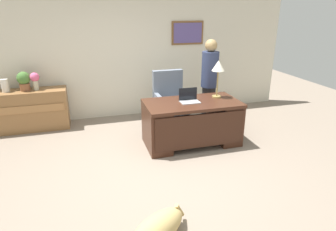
{
  "coord_description": "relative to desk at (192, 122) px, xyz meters",
  "views": [
    {
      "loc": [
        -0.96,
        -3.63,
        2.28
      ],
      "look_at": [
        0.17,
        0.3,
        0.75
      ],
      "focal_mm": 31.34,
      "sensor_mm": 36.0,
      "label": 1
    }
  ],
  "objects": [
    {
      "name": "dog_lying",
      "position": [
        -1.18,
        -2.09,
        -0.26
      ],
      "size": [
        0.8,
        0.66,
        0.3
      ],
      "color": "tan",
      "rests_on": "ground_plane"
    },
    {
      "name": "back_wall",
      "position": [
        -0.73,
        1.84,
        0.94
      ],
      "size": [
        7.0,
        0.16,
        2.7
      ],
      "color": "beige",
      "rests_on": "ground_plane"
    },
    {
      "name": "armchair",
      "position": [
        -0.12,
        0.94,
        0.08
      ],
      "size": [
        0.6,
        0.59,
        1.1
      ],
      "color": "slate",
      "rests_on": "ground_plane"
    },
    {
      "name": "laptop",
      "position": [
        -0.05,
        0.05,
        0.41
      ],
      "size": [
        0.32,
        0.22,
        0.22
      ],
      "color": "#B2B5BA",
      "rests_on": "desk"
    },
    {
      "name": "vase_empty",
      "position": [
        -3.13,
        1.49,
        0.49
      ],
      "size": [
        0.13,
        0.13,
        0.24
      ],
      "primitive_type": "cylinder",
      "color": "silver",
      "rests_on": "credenza"
    },
    {
      "name": "ground_plane",
      "position": [
        -0.74,
        -0.76,
        -0.41
      ],
      "size": [
        12.0,
        12.0,
        0.0
      ],
      "primitive_type": "plane",
      "color": "gray"
    },
    {
      "name": "potted_plant",
      "position": [
        -2.8,
        1.49,
        0.57
      ],
      "size": [
        0.24,
        0.24,
        0.36
      ],
      "color": "brown",
      "rests_on": "credenza"
    },
    {
      "name": "credenza",
      "position": [
        -2.83,
        1.49,
        -0.02
      ],
      "size": [
        1.49,
        0.5,
        0.78
      ],
      "color": "olive",
      "rests_on": "ground_plane"
    },
    {
      "name": "desk_lamp",
      "position": [
        0.51,
        0.16,
        0.87
      ],
      "size": [
        0.22,
        0.22,
        0.65
      ],
      "color": "#9E8447",
      "rests_on": "desk"
    },
    {
      "name": "desk",
      "position": [
        0.0,
        0.0,
        0.0
      ],
      "size": [
        1.61,
        0.84,
        0.77
      ],
      "color": "#422316",
      "rests_on": "ground_plane"
    },
    {
      "name": "vase_with_flowers",
      "position": [
        -2.61,
        1.49,
        0.58
      ],
      "size": [
        0.17,
        0.17,
        0.33
      ],
      "color": "beige",
      "rests_on": "credenza"
    },
    {
      "name": "person_standing",
      "position": [
        0.59,
        0.68,
        0.48
      ],
      "size": [
        0.32,
        0.32,
        1.72
      ],
      "color": "#262323",
      "rests_on": "ground_plane"
    }
  ]
}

